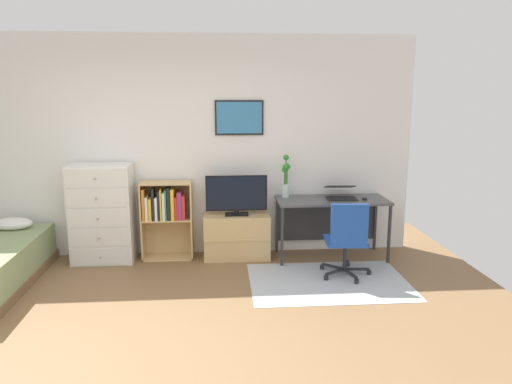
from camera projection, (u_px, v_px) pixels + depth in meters
name	position (u px, v px, depth m)	size (l,w,h in m)	color
ground_plane	(141.00, 350.00, 3.82)	(7.20, 7.20, 0.00)	brown
wall_back_with_posters	(167.00, 147.00, 5.92)	(6.12, 0.09, 2.70)	white
area_rug	(328.00, 281.00, 5.21)	(1.70, 1.20, 0.01)	#B2B7BC
dresser	(102.00, 214.00, 5.75)	(0.72, 0.46, 1.18)	white
bookshelf	(166.00, 212.00, 5.86)	(0.61, 0.30, 0.95)	tan
tv_stand	(237.00, 236.00, 5.95)	(0.80, 0.41, 0.55)	tan
television	(236.00, 196.00, 5.82)	(0.74, 0.16, 0.49)	black
desk	(330.00, 208.00, 5.96)	(1.34, 0.58, 0.74)	#4C4C4F
office_chair	(347.00, 238.00, 5.24)	(0.57, 0.58, 0.86)	#232326
laptop	(341.00, 193.00, 5.91)	(0.38, 0.41, 0.16)	black
computer_mouse	(365.00, 198.00, 5.81)	(0.06, 0.10, 0.03)	#262628
bamboo_vase	(286.00, 177.00, 5.92)	(0.10, 0.10, 0.53)	silver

